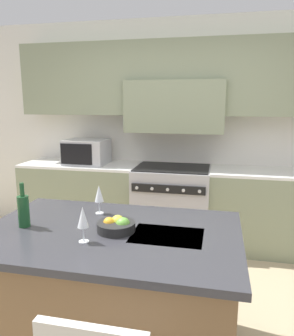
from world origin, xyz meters
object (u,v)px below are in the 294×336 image
object	(u,v)px
microwave	(87,152)
fruit_bowl	(117,225)
range_stove	(172,205)
wine_bottle	(24,210)
wine_glass_far	(99,194)
wine_glass_near	(83,218)

from	to	relation	value
microwave	fruit_bowl	distance (m)	2.17
range_stove	wine_bottle	size ratio (longest dim) A/B	3.19
microwave	wine_glass_far	size ratio (longest dim) A/B	2.35
range_stove	wine_bottle	xyz separation A→B (m)	(-0.71, -1.96, 0.54)
wine_glass_far	fruit_bowl	distance (m)	0.38
wine_bottle	range_stove	bearing A→B (deg)	70.20
wine_bottle	wine_glass_near	size ratio (longest dim) A/B	1.37
microwave	wine_bottle	bearing A→B (deg)	-79.03
wine_glass_near	fruit_bowl	distance (m)	0.27
range_stove	microwave	xyz separation A→B (m)	(-1.09, 0.02, 0.62)
wine_glass_far	fruit_bowl	world-z (taller)	wine_glass_far
wine_bottle	wine_glass_far	size ratio (longest dim) A/B	1.37
range_stove	wine_glass_far	distance (m)	1.74
wine_bottle	fruit_bowl	bearing A→B (deg)	5.45
microwave	range_stove	bearing A→B (deg)	-0.98
fruit_bowl	wine_glass_near	bearing A→B (deg)	-124.06
range_stove	wine_glass_near	size ratio (longest dim) A/B	4.37
range_stove	wine_glass_near	world-z (taller)	wine_glass_near
fruit_bowl	wine_bottle	bearing A→B (deg)	-174.55
wine_glass_far	wine_bottle	bearing A→B (deg)	-138.82
wine_glass_near	wine_glass_far	bearing A→B (deg)	99.89
range_stove	microwave	bearing A→B (deg)	179.02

